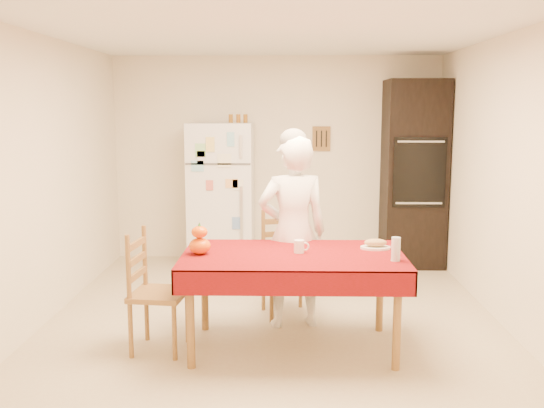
{
  "coord_description": "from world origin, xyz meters",
  "views": [
    {
      "loc": [
        0.1,
        -5.24,
        1.87
      ],
      "look_at": [
        -0.01,
        0.2,
        1.01
      ],
      "focal_mm": 40.0,
      "sensor_mm": 36.0,
      "label": 1
    }
  ],
  "objects_px": {
    "chair_left": "(151,287)",
    "pumpkin_lower": "(200,246)",
    "refrigerator": "(222,195)",
    "dining_table": "(293,262)",
    "chair_far": "(285,259)",
    "wine_glass": "(396,249)",
    "bread_plate": "(375,248)",
    "oven_cabinet": "(414,174)",
    "seated_woman": "(293,232)",
    "coffee_mug": "(299,246)"
  },
  "relations": [
    {
      "from": "chair_left",
      "to": "wine_glass",
      "type": "distance_m",
      "value": 1.88
    },
    {
      "from": "wine_glass",
      "to": "chair_left",
      "type": "bearing_deg",
      "value": 175.25
    },
    {
      "from": "oven_cabinet",
      "to": "chair_left",
      "type": "bearing_deg",
      "value": -133.71
    },
    {
      "from": "dining_table",
      "to": "bread_plate",
      "type": "relative_size",
      "value": 7.08
    },
    {
      "from": "refrigerator",
      "to": "pumpkin_lower",
      "type": "relative_size",
      "value": 10.1
    },
    {
      "from": "oven_cabinet",
      "to": "wine_glass",
      "type": "height_order",
      "value": "oven_cabinet"
    },
    {
      "from": "oven_cabinet",
      "to": "seated_woman",
      "type": "xyz_separation_m",
      "value": [
        -1.46,
        -2.12,
        -0.28
      ]
    },
    {
      "from": "oven_cabinet",
      "to": "bread_plate",
      "type": "xyz_separation_m",
      "value": [
        -0.8,
        -2.45,
        -0.33
      ]
    },
    {
      "from": "seated_woman",
      "to": "pumpkin_lower",
      "type": "bearing_deg",
      "value": 25.67
    },
    {
      "from": "coffee_mug",
      "to": "wine_glass",
      "type": "xyz_separation_m",
      "value": [
        0.7,
        -0.23,
        0.04
      ]
    },
    {
      "from": "dining_table",
      "to": "chair_left",
      "type": "bearing_deg",
      "value": -177.36
    },
    {
      "from": "dining_table",
      "to": "chair_far",
      "type": "height_order",
      "value": "chair_far"
    },
    {
      "from": "chair_left",
      "to": "bread_plate",
      "type": "xyz_separation_m",
      "value": [
        1.76,
        0.23,
        0.26
      ]
    },
    {
      "from": "bread_plate",
      "to": "refrigerator",
      "type": "bearing_deg",
      "value": 121.57
    },
    {
      "from": "chair_far",
      "to": "chair_left",
      "type": "height_order",
      "value": "same"
    },
    {
      "from": "wine_glass",
      "to": "bread_plate",
      "type": "xyz_separation_m",
      "value": [
        -0.09,
        0.38,
        -0.08
      ]
    },
    {
      "from": "oven_cabinet",
      "to": "chair_left",
      "type": "xyz_separation_m",
      "value": [
        -2.56,
        -2.68,
        -0.59
      ]
    },
    {
      "from": "chair_left",
      "to": "chair_far",
      "type": "bearing_deg",
      "value": -42.84
    },
    {
      "from": "refrigerator",
      "to": "seated_woman",
      "type": "xyz_separation_m",
      "value": [
        0.82,
        -2.07,
        -0.03
      ]
    },
    {
      "from": "refrigerator",
      "to": "chair_left",
      "type": "height_order",
      "value": "refrigerator"
    },
    {
      "from": "coffee_mug",
      "to": "bread_plate",
      "type": "height_order",
      "value": "coffee_mug"
    },
    {
      "from": "seated_woman",
      "to": "pumpkin_lower",
      "type": "distance_m",
      "value": 0.9
    },
    {
      "from": "chair_left",
      "to": "pumpkin_lower",
      "type": "relative_size",
      "value": 5.65
    },
    {
      "from": "refrigerator",
      "to": "coffee_mug",
      "type": "xyz_separation_m",
      "value": [
        0.86,
        -2.55,
        -0.04
      ]
    },
    {
      "from": "coffee_mug",
      "to": "bread_plate",
      "type": "xyz_separation_m",
      "value": [
        0.61,
        0.15,
        -0.04
      ]
    },
    {
      "from": "dining_table",
      "to": "chair_far",
      "type": "relative_size",
      "value": 1.79
    },
    {
      "from": "chair_far",
      "to": "refrigerator",
      "type": "bearing_deg",
      "value": 99.36
    },
    {
      "from": "chair_far",
      "to": "pumpkin_lower",
      "type": "xyz_separation_m",
      "value": [
        -0.65,
        -0.87,
        0.32
      ]
    },
    {
      "from": "refrigerator",
      "to": "dining_table",
      "type": "relative_size",
      "value": 1.0
    },
    {
      "from": "oven_cabinet",
      "to": "seated_woman",
      "type": "bearing_deg",
      "value": -124.57
    },
    {
      "from": "chair_far",
      "to": "bread_plate",
      "type": "xyz_separation_m",
      "value": [
        0.72,
        -0.66,
        0.26
      ]
    },
    {
      "from": "coffee_mug",
      "to": "seated_woman",
      "type": "bearing_deg",
      "value": 94.93
    },
    {
      "from": "dining_table",
      "to": "pumpkin_lower",
      "type": "height_order",
      "value": "pumpkin_lower"
    },
    {
      "from": "bread_plate",
      "to": "coffee_mug",
      "type": "bearing_deg",
      "value": -166.3
    },
    {
      "from": "oven_cabinet",
      "to": "wine_glass",
      "type": "bearing_deg",
      "value": -104.15
    },
    {
      "from": "chair_far",
      "to": "seated_woman",
      "type": "xyz_separation_m",
      "value": [
        0.07,
        -0.33,
        0.32
      ]
    },
    {
      "from": "oven_cabinet",
      "to": "seated_woman",
      "type": "distance_m",
      "value": 2.58
    },
    {
      "from": "seated_woman",
      "to": "coffee_mug",
      "type": "bearing_deg",
      "value": 83.91
    },
    {
      "from": "chair_left",
      "to": "seated_woman",
      "type": "relative_size",
      "value": 0.58
    },
    {
      "from": "chair_left",
      "to": "seated_woman",
      "type": "height_order",
      "value": "seated_woman"
    },
    {
      "from": "chair_far",
      "to": "bread_plate",
      "type": "relative_size",
      "value": 3.96
    },
    {
      "from": "refrigerator",
      "to": "dining_table",
      "type": "bearing_deg",
      "value": -72.45
    },
    {
      "from": "chair_far",
      "to": "wine_glass",
      "type": "height_order",
      "value": "chair_far"
    },
    {
      "from": "wine_glass",
      "to": "bread_plate",
      "type": "distance_m",
      "value": 0.4
    },
    {
      "from": "dining_table",
      "to": "seated_woman",
      "type": "distance_m",
      "value": 0.53
    },
    {
      "from": "dining_table",
      "to": "bread_plate",
      "type": "height_order",
      "value": "bread_plate"
    },
    {
      "from": "seated_woman",
      "to": "wine_glass",
      "type": "relative_size",
      "value": 9.35
    },
    {
      "from": "refrigerator",
      "to": "bread_plate",
      "type": "relative_size",
      "value": 7.08
    },
    {
      "from": "chair_left",
      "to": "pumpkin_lower",
      "type": "height_order",
      "value": "chair_left"
    },
    {
      "from": "oven_cabinet",
      "to": "refrigerator",
      "type": "bearing_deg",
      "value": -178.82
    }
  ]
}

